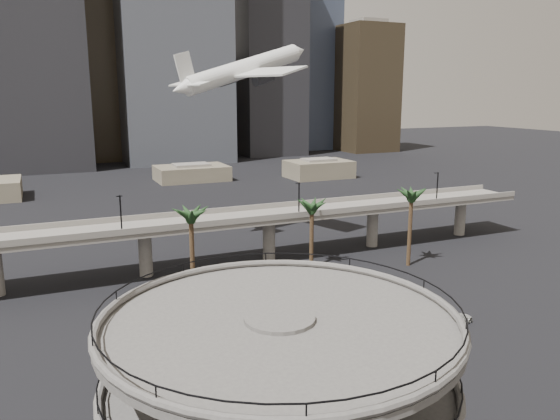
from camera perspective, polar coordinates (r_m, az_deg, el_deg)
name	(u,v)px	position (r m, az deg, el deg)	size (l,w,h in m)	color
parking_ramp	(280,411)	(36.90, -0.04, -20.29)	(22.20, 22.20, 17.35)	#524F4C
overpass	(209,226)	(93.82, -7.38, -1.68)	(130.00, 9.30, 14.70)	slate
palm_trees	(311,207)	(88.59, 3.21, 0.29)	(42.40, 10.40, 14.00)	#4D3821
low_buildings	(152,178)	(179.77, -13.25, 3.28)	(135.00, 27.50, 6.80)	#635949
skyline	(132,48)	(253.54, -15.20, 16.01)	(269.00, 86.00, 132.27)	#826F5A
airborne_jet	(244,70)	(112.90, -3.78, 14.43)	(34.08, 31.02, 12.36)	white
car_a	(405,374)	(61.24, 12.90, -16.37)	(1.64, 4.08, 1.39)	red
car_b	(325,325)	(70.89, 4.75, -11.87)	(1.72, 4.92, 1.62)	#232228
car_c	(456,319)	(76.03, 17.92, -10.77)	(2.17, 5.33, 1.55)	silver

